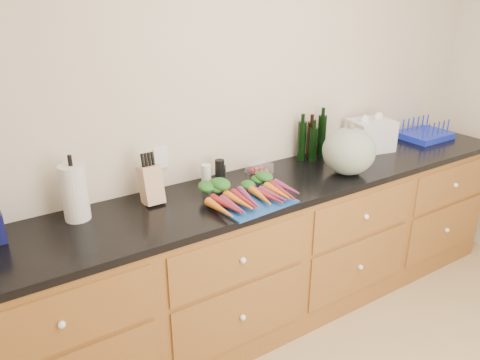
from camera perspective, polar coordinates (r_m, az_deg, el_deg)
wall_back at (r=2.93m, az=0.77°, el=8.36°), size 4.10×0.05×2.60m
cabinets at (r=3.01m, az=4.22°, el=-8.89°), size 3.60×0.64×0.90m
countertop at (r=2.80m, az=4.44°, el=-0.61°), size 3.64×0.62×0.04m
cutting_board at (r=2.51m, az=1.50°, el=-2.66°), size 0.43×0.34×0.01m
carrots at (r=2.53m, az=0.93°, el=-1.63°), size 0.47×0.35×0.07m
squash at (r=2.94m, az=13.13°, el=3.45°), size 0.32×0.32×0.29m
paper_towel at (r=2.42m, az=-19.51°, el=-1.47°), size 0.13×0.13×0.28m
knife_block at (r=2.52m, az=-10.80°, el=-0.56°), size 0.10×0.10×0.20m
grinder_salt at (r=2.71m, az=-4.14°, el=0.59°), size 0.06×0.06×0.13m
grinder_pepper at (r=2.75m, az=-2.48°, el=1.08°), size 0.06×0.06×0.14m
canister_chrome at (r=2.76m, az=-2.23°, el=0.87°), size 0.05×0.05×0.11m
tomato_box at (r=2.90m, az=2.35°, el=1.42°), size 0.14×0.11×0.07m
bottles at (r=3.17m, az=8.76°, el=4.86°), size 0.23×0.12×0.28m
grocery_bag at (r=3.43m, az=15.55°, el=5.30°), size 0.33×0.29×0.22m
dish_rack at (r=3.86m, az=21.57°, el=5.31°), size 0.36×0.29×0.15m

